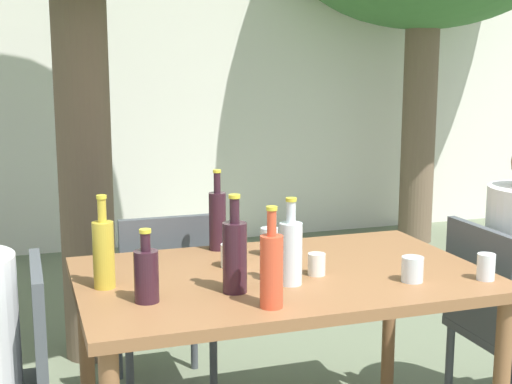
{
  "coord_description": "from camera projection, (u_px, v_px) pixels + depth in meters",
  "views": [
    {
      "loc": [
        -0.89,
        -2.37,
        1.54
      ],
      "look_at": [
        0.0,
        0.3,
        1.03
      ],
      "focal_mm": 50.0,
      "sensor_mm": 36.0,
      "label": 1
    }
  ],
  "objects": [
    {
      "name": "drinking_glass_1",
      "position": [
        269.0,
        242.0,
        2.85
      ],
      "size": [
        0.07,
        0.07,
        0.11
      ],
      "color": "silver",
      "rests_on": "dining_table_front"
    },
    {
      "name": "soda_bottle_1",
      "position": [
        272.0,
        269.0,
        2.23
      ],
      "size": [
        0.07,
        0.07,
        0.33
      ],
      "color": "#DB4C2D",
      "rests_on": "dining_table_front"
    },
    {
      "name": "drinking_glass_0",
      "position": [
        231.0,
        255.0,
        2.69
      ],
      "size": [
        0.08,
        0.08,
        0.09
      ],
      "color": "silver",
      "rests_on": "dining_table_front"
    },
    {
      "name": "cafe_building_wall",
      "position": [
        131.0,
        79.0,
        5.83
      ],
      "size": [
        10.0,
        0.08,
        2.8
      ],
      "color": "white",
      "rests_on": "ground_plane"
    },
    {
      "name": "wine_bottle_5",
      "position": [
        146.0,
        274.0,
        2.29
      ],
      "size": [
        0.08,
        0.08,
        0.24
      ],
      "color": "#331923",
      "rests_on": "dining_table_front"
    },
    {
      "name": "wine_bottle_4",
      "position": [
        235.0,
        255.0,
        2.38
      ],
      "size": [
        0.08,
        0.08,
        0.33
      ],
      "color": "#331923",
      "rests_on": "dining_table_front"
    },
    {
      "name": "drinking_glass_3",
      "position": [
        412.0,
        269.0,
        2.51
      ],
      "size": [
        0.08,
        0.08,
        0.09
      ],
      "color": "silver",
      "rests_on": "dining_table_front"
    },
    {
      "name": "patio_chair_2",
      "position": [
        166.0,
        296.0,
        3.23
      ],
      "size": [
        0.44,
        0.44,
        0.88
      ],
      "rotation": [
        0.0,
        0.0,
        3.14
      ],
      "color": "#474C51",
      "rests_on": "ground_plane"
    },
    {
      "name": "patio_chair_0",
      "position": [
        7.0,
        380.0,
        2.37
      ],
      "size": [
        0.44,
        0.44,
        0.88
      ],
      "rotation": [
        0.0,
        0.0,
        -1.57
      ],
      "color": "#474C51",
      "rests_on": "ground_plane"
    },
    {
      "name": "drinking_glass_2",
      "position": [
        486.0,
        267.0,
        2.53
      ],
      "size": [
        0.06,
        0.06,
        0.09
      ],
      "color": "white",
      "rests_on": "dining_table_front"
    },
    {
      "name": "drinking_glass_4",
      "position": [
        317.0,
        264.0,
        2.59
      ],
      "size": [
        0.06,
        0.06,
        0.08
      ],
      "color": "silver",
      "rests_on": "dining_table_front"
    },
    {
      "name": "patio_chair_1",
      "position": [
        500.0,
        316.0,
        2.97
      ],
      "size": [
        0.44,
        0.44,
        0.88
      ],
      "rotation": [
        0.0,
        0.0,
        1.57
      ],
      "color": "#474C51",
      "rests_on": "ground_plane"
    },
    {
      "name": "water_bottle_0",
      "position": [
        291.0,
        251.0,
        2.47
      ],
      "size": [
        0.08,
        0.08,
        0.31
      ],
      "color": "silver",
      "rests_on": "dining_table_front"
    },
    {
      "name": "oil_cruet_3",
      "position": [
        104.0,
        252.0,
        2.42
      ],
      "size": [
        0.07,
        0.07,
        0.32
      ],
      "color": "gold",
      "rests_on": "dining_table_front"
    },
    {
      "name": "dining_table_front",
      "position": [
        282.0,
        294.0,
        2.64
      ],
      "size": [
        1.48,
        0.93,
        0.78
      ],
      "color": "brown",
      "rests_on": "ground_plane"
    },
    {
      "name": "wine_bottle_2",
      "position": [
        217.0,
        219.0,
        2.92
      ],
      "size": [
        0.07,
        0.07,
        0.33
      ],
      "color": "#331923",
      "rests_on": "dining_table_front"
    }
  ]
}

